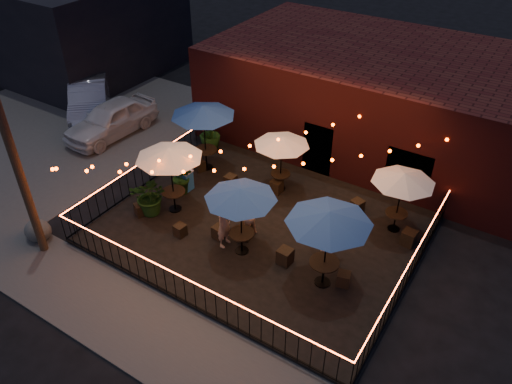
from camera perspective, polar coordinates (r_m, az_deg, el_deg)
ground at (r=15.76m, az=-3.31°, el=-8.36°), size 110.00×110.00×0.00m
patio at (r=16.94m, az=0.60°, el=-4.22°), size 10.00×8.00×0.15m
sidewalk at (r=14.13m, az=-11.24°, el=-15.90°), size 18.00×2.50×0.05m
parking_lot at (r=25.39m, az=-20.63°, el=7.82°), size 11.00×12.00×0.02m
brick_building at (r=21.83m, az=14.35°, el=10.37°), size 14.00×8.00×4.00m
background_building at (r=31.84m, az=-21.76°, el=17.96°), size 12.00×9.00×5.00m
utility_pole at (r=15.48m, az=-26.38°, el=5.09°), size 0.26×0.26×8.00m
fence_front at (r=14.22m, az=-8.14°, el=-11.10°), size 10.00×0.04×1.04m
fence_left at (r=19.18m, az=-12.16°, el=2.39°), size 0.04×8.00×1.04m
fence_right at (r=15.20m, az=17.00°, el=-8.85°), size 0.04×8.00×1.04m
festoon_lights at (r=15.75m, az=-3.05°, el=3.30°), size 10.02×8.72×1.32m
cafe_table_0 at (r=16.62m, az=-9.93°, el=4.30°), size 2.63×2.63×2.50m
cafe_table_1 at (r=18.77m, az=-6.08°, el=9.13°), size 2.79×2.79×2.70m
cafe_table_2 at (r=14.60m, az=-1.76°, el=-0.31°), size 2.78×2.78×2.42m
cafe_table_3 at (r=17.61m, az=2.95°, el=5.77°), size 2.48×2.48×2.22m
cafe_table_4 at (r=13.51m, az=8.37°, el=-2.99°), size 3.02×3.02×2.67m
cafe_table_5 at (r=16.26m, az=16.53°, el=1.46°), size 2.48×2.48×2.23m
bistro_chair_0 at (r=17.75m, az=-13.04°, el=-1.93°), size 0.50×0.50×0.45m
bistro_chair_1 at (r=16.64m, az=-8.66°, el=-4.33°), size 0.38×0.38×0.41m
bistro_chair_2 at (r=19.73m, az=-6.44°, el=3.01°), size 0.46×0.46×0.43m
bistro_chair_3 at (r=18.71m, az=-2.92°, el=1.27°), size 0.39×0.39×0.47m
bistro_chair_4 at (r=16.41m, az=-4.27°, el=-4.56°), size 0.42×0.42×0.44m
bistro_chair_5 at (r=16.33m, az=-1.26°, el=-4.55°), size 0.47×0.47×0.49m
bistro_chair_6 at (r=18.39m, az=2.35°, el=0.64°), size 0.41×0.41×0.48m
bistro_chair_7 at (r=17.42m, az=7.59°, el=-1.98°), size 0.46×0.46×0.47m
bistro_chair_8 at (r=15.48m, az=3.33°, el=-7.32°), size 0.45×0.45×0.50m
bistro_chair_9 at (r=15.02m, az=9.97°, el=-9.76°), size 0.45×0.45×0.44m
bistro_chair_10 at (r=17.79m, az=11.48°, el=-1.57°), size 0.49×0.49×0.46m
bistro_chair_11 at (r=16.82m, az=17.08°, el=-5.01°), size 0.47×0.47×0.51m
patron_a at (r=15.73m, az=-3.66°, el=-3.70°), size 0.42×0.62×1.66m
patron_b at (r=16.09m, az=-1.17°, el=-2.68°), size 0.81×0.92×1.61m
patron_c at (r=15.47m, az=8.31°, el=-4.38°), size 1.25×0.78×1.86m
potted_shrub_a at (r=17.46m, az=-11.92°, el=-0.46°), size 1.57×1.46×1.43m
potted_shrub_b at (r=18.24m, az=-8.41°, el=1.65°), size 0.82×0.68×1.40m
potted_shrub_c at (r=20.86m, az=-5.33°, el=6.83°), size 0.97×0.97×1.55m
cooler at (r=18.66m, az=-8.19°, el=1.47°), size 0.63×0.47×0.81m
boulder at (r=17.92m, az=-23.66°, el=-4.07°), size 1.10×1.01×0.72m
car_white at (r=23.07m, az=-16.22°, el=8.01°), size 2.01×4.52×1.51m
car_silver at (r=25.19m, az=-18.51°, el=10.07°), size 4.62×4.58×1.59m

